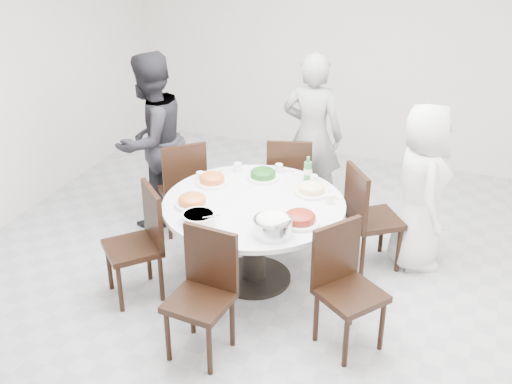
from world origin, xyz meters
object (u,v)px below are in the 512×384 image
(beverage_bottle, at_px, (308,169))
(soup_bowl, at_px, (199,219))
(diner_left, at_px, (151,141))
(rice_bowl, at_px, (273,227))
(dining_table, at_px, (254,242))
(chair_nw, at_px, (180,184))
(chair_n, at_px, (289,179))
(chair_s, at_px, (199,299))
(chair_sw, at_px, (132,246))
(chair_ne, at_px, (375,217))
(chair_se, at_px, (351,292))
(diner_right, at_px, (421,187))
(diner_middle, at_px, (312,136))

(beverage_bottle, bearing_deg, soup_bowl, -119.31)
(diner_left, relative_size, rice_bowl, 5.77)
(dining_table, height_order, chair_nw, chair_nw)
(chair_n, distance_m, chair_s, 2.08)
(rice_bowl, bearing_deg, chair_sw, -173.29)
(diner_left, bearing_deg, chair_ne, 102.70)
(chair_ne, relative_size, chair_s, 1.00)
(diner_left, bearing_deg, rice_bowl, 70.30)
(chair_se, distance_m, soup_bowl, 1.27)
(rice_bowl, height_order, beverage_bottle, beverage_bottle)
(dining_table, height_order, diner_left, diner_left)
(beverage_bottle, bearing_deg, dining_table, -119.14)
(dining_table, distance_m, diner_right, 1.51)
(chair_nw, xyz_separation_m, diner_middle, (1.07, 0.80, 0.36))
(soup_bowl, bearing_deg, diner_middle, 79.38)
(dining_table, bearing_deg, diner_middle, 86.70)
(chair_se, height_order, diner_right, diner_right)
(chair_ne, relative_size, chair_sw, 1.00)
(diner_right, bearing_deg, rice_bowl, 122.11)
(diner_middle, relative_size, beverage_bottle, 7.07)
(chair_n, relative_size, diner_right, 0.64)
(chair_nw, height_order, soup_bowl, chair_nw)
(rice_bowl, distance_m, soup_bowl, 0.59)
(diner_left, bearing_deg, chair_sw, 35.30)
(diner_right, bearing_deg, chair_nw, 74.30)
(chair_nw, relative_size, chair_s, 1.00)
(dining_table, height_order, chair_s, chair_s)
(chair_sw, xyz_separation_m, beverage_bottle, (1.13, 1.09, 0.39))
(dining_table, bearing_deg, chair_s, -90.85)
(rice_bowl, bearing_deg, diner_middle, 97.53)
(chair_sw, distance_m, rice_bowl, 1.21)
(chair_sw, xyz_separation_m, diner_left, (-0.48, 1.21, 0.38))
(diner_left, distance_m, rice_bowl, 1.95)
(chair_se, distance_m, diner_middle, 2.16)
(rice_bowl, bearing_deg, chair_n, 103.75)
(chair_sw, distance_m, diner_left, 1.36)
(chair_se, xyz_separation_m, beverage_bottle, (-0.67, 1.08, 0.39))
(chair_n, bearing_deg, chair_s, 73.88)
(chair_sw, bearing_deg, beverage_bottle, 87.38)
(chair_nw, bearing_deg, diner_right, 141.11)
(chair_s, bearing_deg, chair_nw, 125.72)
(chair_n, bearing_deg, rice_bowl, 86.79)
(chair_sw, relative_size, rice_bowl, 3.20)
(chair_se, distance_m, diner_left, 2.60)
(diner_right, bearing_deg, chair_sw, 102.33)
(chair_sw, height_order, chair_s, same)
(chair_ne, xyz_separation_m, rice_bowl, (-0.58, -1.04, 0.34))
(chair_ne, bearing_deg, chair_s, 114.08)
(chair_nw, height_order, chair_se, same)
(dining_table, relative_size, soup_bowl, 5.79)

